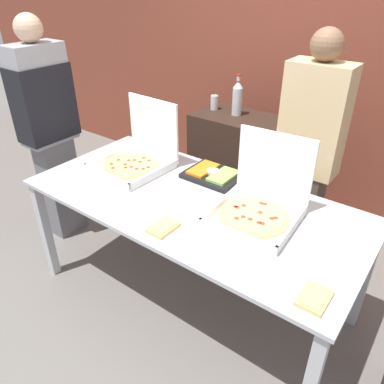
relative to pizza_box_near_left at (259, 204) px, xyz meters
name	(u,v)px	position (x,y,z in m)	size (l,w,h in m)	color
ground_plane	(192,294)	(-0.42, -0.08, -0.90)	(16.00, 16.00, 0.00)	slate
brick_wall_behind	(311,58)	(-0.42, 1.62, 0.50)	(10.00, 0.06, 2.80)	brown
buffet_table	(192,210)	(-0.42, -0.08, -0.17)	(2.12, 1.00, 0.82)	#B7BABF
pizza_box_near_left	(259,204)	(0.00, 0.00, 0.00)	(0.49, 0.50, 0.45)	white
pizza_box_far_left	(137,156)	(-1.00, 0.04, 0.00)	(0.48, 0.50, 0.46)	white
paper_plate_front_right	(163,228)	(-0.35, -0.43, -0.07)	(0.24, 0.24, 0.03)	white
paper_plate_front_center	(314,299)	(0.50, -0.44, -0.07)	(0.21, 0.21, 0.03)	white
veggie_tray	(213,174)	(-0.47, 0.23, -0.06)	(0.37, 0.29, 0.05)	black
sideboard_podium	(237,170)	(-0.70, 0.98, -0.40)	(0.78, 0.47, 1.00)	black
soda_bottle	(237,98)	(-0.76, 0.99, 0.24)	(0.08, 0.08, 0.33)	#B7BCC1
soda_can_silver	(214,102)	(-0.99, 1.00, 0.16)	(0.07, 0.07, 0.12)	silver
person_guest_cap	(307,160)	(0.01, 0.66, 0.02)	(0.40, 0.22, 1.77)	#473D33
person_server_vest	(48,122)	(-1.82, -0.10, 0.12)	(0.24, 0.42, 1.80)	slate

